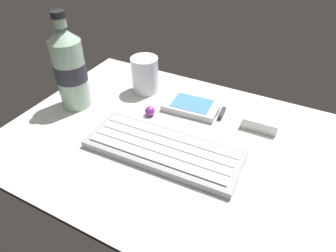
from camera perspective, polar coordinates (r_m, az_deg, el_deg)
The scene contains 7 objects.
ground_plane at distance 59.16cm, azimuth -0.10°, elevation -3.16°, with size 64.00×48.00×2.80cm.
keyboard at distance 55.11cm, azimuth -0.96°, elevation -4.39°, with size 29.35×11.96×1.70cm.
handheld_device at distance 66.37cm, azimuth 5.12°, elevation 3.73°, with size 13.17×8.42×1.50cm.
juice_cup at distance 71.66cm, azimuth -4.42°, elevation 9.53°, with size 6.40×6.40×8.50cm.
water_bottle at distance 67.00cm, azimuth -18.29°, elevation 10.46°, with size 6.73×6.73×20.80cm.
charger_block at distance 64.13cm, azimuth 17.57°, elevation 1.01°, with size 7.00×5.60×2.40cm, color white.
trackball_mouse at distance 64.18cm, azimuth -3.48°, elevation 2.89°, with size 2.20×2.20×2.20cm, color purple.
Camera 1 is at (20.66, -39.63, 38.00)cm, focal length 31.80 mm.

